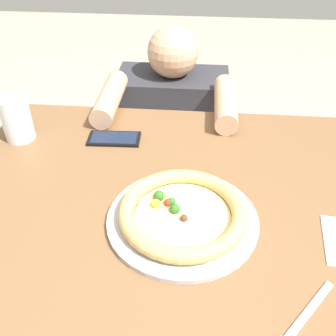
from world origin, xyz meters
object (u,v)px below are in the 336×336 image
object	(u,v)px
diner_seated	(172,154)
fork	(300,322)
cell_phone	(114,139)
water_cup_clear	(16,118)
pizza_near	(182,214)

from	to	relation	value
diner_seated	fork	bearing A→B (deg)	-72.49
fork	cell_phone	size ratio (longest dim) A/B	1.10
water_cup_clear	cell_phone	xyz separation A→B (m)	(0.27, 0.01, -0.06)
pizza_near	water_cup_clear	size ratio (longest dim) A/B	2.60
cell_phone	fork	bearing A→B (deg)	-51.11
fork	cell_phone	xyz separation A→B (m)	(-0.44, 0.54, 0.00)
pizza_near	water_cup_clear	xyz separation A→B (m)	(-0.49, 0.30, 0.04)
water_cup_clear	diner_seated	xyz separation A→B (m)	(0.41, 0.42, -0.40)
pizza_near	water_cup_clear	world-z (taller)	water_cup_clear
fork	pizza_near	bearing A→B (deg)	133.91
fork	diner_seated	size ratio (longest dim) A/B	0.18
pizza_near	water_cup_clear	distance (m)	0.58
water_cup_clear	fork	bearing A→B (deg)	-36.65
cell_phone	diner_seated	bearing A→B (deg)	71.55
fork	water_cup_clear	bearing A→B (deg)	143.35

